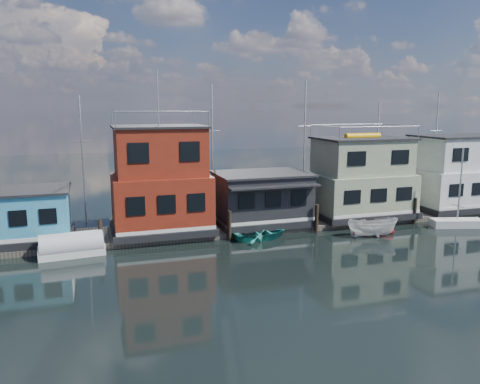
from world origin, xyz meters
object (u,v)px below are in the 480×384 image
object	(u,v)px
houseboat_red	(161,182)
dinghy_teal	(261,233)
houseboat_blue	(23,216)
motorboat	(373,227)
houseboat_white	(456,174)
houseboat_dark	(262,198)
houseboat_green	(361,179)
day_sailer	(457,222)
dinghy_white	(371,229)
red_kayak	(374,232)
tarp_runabout	(72,246)

from	to	relation	value
houseboat_red	dinghy_teal	bearing A→B (deg)	-25.05
houseboat_blue	dinghy_teal	world-z (taller)	houseboat_blue
houseboat_blue	motorboat	world-z (taller)	houseboat_blue
houseboat_blue	houseboat_white	size ratio (longest dim) A/B	0.76
houseboat_red	houseboat_dark	distance (m)	8.18
houseboat_red	houseboat_green	distance (m)	17.01
houseboat_white	day_sailer	distance (m)	6.80
dinghy_white	houseboat_blue	bearing A→B (deg)	73.81
houseboat_dark	red_kayak	distance (m)	9.00
tarp_runabout	dinghy_white	bearing A→B (deg)	-9.54
motorboat	day_sailer	bearing A→B (deg)	-70.25
houseboat_red	houseboat_dark	xyz separation A→B (m)	(8.00, -0.02, -1.69)
red_kayak	day_sailer	xyz separation A→B (m)	(7.80, 0.01, 0.16)
dinghy_teal	houseboat_dark	bearing A→B (deg)	-23.97
houseboat_dark	houseboat_white	xyz separation A→B (m)	(19.00, 0.02, 1.12)
houseboat_green	dinghy_teal	size ratio (longest dim) A/B	2.08
tarp_runabout	dinghy_teal	world-z (taller)	tarp_runabout
houseboat_red	tarp_runabout	size ratio (longest dim) A/B	2.80
tarp_runabout	houseboat_white	bearing A→B (deg)	0.18
motorboat	houseboat_red	bearing A→B (deg)	87.69
red_kayak	day_sailer	size ratio (longest dim) A/B	0.48
dinghy_white	red_kayak	bearing A→B (deg)	-79.97
houseboat_red	day_sailer	bearing A→B (deg)	-11.39
houseboat_dark	tarp_runabout	bearing A→B (deg)	-167.79
houseboat_white	day_sailer	bearing A→B (deg)	-129.27
houseboat_green	tarp_runabout	world-z (taller)	houseboat_green
dinghy_teal	tarp_runabout	bearing A→B (deg)	86.63
dinghy_white	dinghy_teal	bearing A→B (deg)	73.95
houseboat_red	dinghy_teal	size ratio (longest dim) A/B	2.94
houseboat_dark	houseboat_white	world-z (taller)	houseboat_white
houseboat_dark	tarp_runabout	size ratio (longest dim) A/B	1.74
houseboat_white	motorboat	world-z (taller)	houseboat_white
houseboat_blue	houseboat_white	xyz separation A→B (m)	(36.50, 0.00, 1.33)
houseboat_blue	dinghy_white	xyz separation A→B (m)	(24.58, -4.76, -1.72)
houseboat_blue	houseboat_dark	xyz separation A→B (m)	(17.50, -0.02, 0.21)
tarp_runabout	motorboat	world-z (taller)	tarp_runabout
day_sailer	houseboat_red	bearing A→B (deg)	-175.72
dinghy_teal	motorboat	distance (m)	8.41
motorboat	red_kayak	bearing A→B (deg)	-25.83
red_kayak	tarp_runabout	bearing A→B (deg)	-175.67
day_sailer	dinghy_white	xyz separation A→B (m)	(-8.11, -0.09, 0.10)
houseboat_blue	houseboat_dark	world-z (taller)	houseboat_dark
tarp_runabout	dinghy_teal	size ratio (longest dim) A/B	1.05
houseboat_blue	dinghy_white	world-z (taller)	houseboat_blue
houseboat_blue	houseboat_green	xyz separation A→B (m)	(26.50, 0.00, 1.34)
houseboat_dark	red_kayak	xyz separation A→B (m)	(7.38, -4.66, -2.19)
tarp_runabout	houseboat_dark	bearing A→B (deg)	7.05
houseboat_blue	day_sailer	distance (m)	33.06
motorboat	tarp_runabout	bearing A→B (deg)	101.21
houseboat_dark	dinghy_teal	size ratio (longest dim) A/B	1.83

